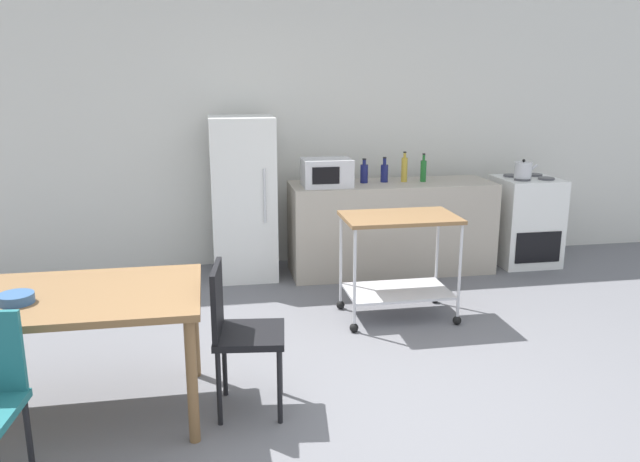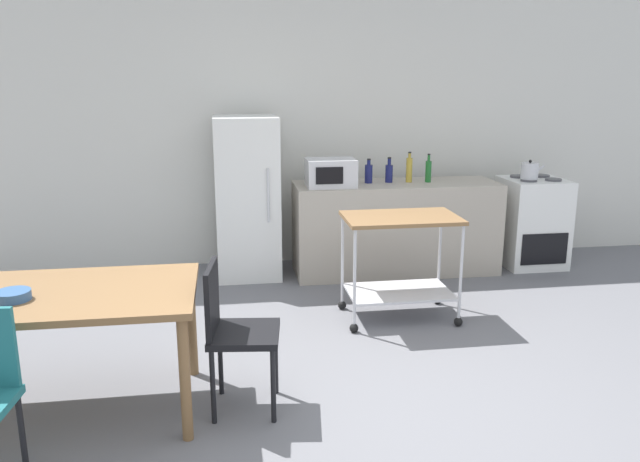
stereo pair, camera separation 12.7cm
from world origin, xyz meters
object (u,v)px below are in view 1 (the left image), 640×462
at_px(refrigerator, 243,198).
at_px(kitchen_cart, 399,249).
at_px(bottle_olive_oil, 423,170).
at_px(microwave, 327,173).
at_px(chair_black, 238,327).
at_px(bottle_wine, 364,173).
at_px(bottle_sparkling_water, 404,169).
at_px(fruit_bowl, 16,298).
at_px(kettle, 523,170).
at_px(dining_table, 65,308).
at_px(stove_oven, 525,221).
at_px(bottle_soy_sauce, 384,172).

distance_m(refrigerator, kitchen_cart, 1.76).
bearing_deg(bottle_olive_oil, microwave, -174.71).
xyz_separation_m(chair_black, bottle_wine, (1.37, 2.50, 0.48)).
height_order(bottle_sparkling_water, fruit_bowl, bottle_sparkling_water).
bearing_deg(kettle, microwave, -179.78).
height_order(dining_table, stove_oven, stove_oven).
distance_m(dining_table, bottle_soy_sauce, 3.51).
xyz_separation_m(stove_oven, kitchen_cart, (-1.75, -1.23, 0.12)).
bearing_deg(stove_oven, bottle_sparkling_water, 179.39).
relative_size(dining_table, bottle_soy_sauce, 6.10).
distance_m(microwave, bottle_wine, 0.42).
bearing_deg(bottle_soy_sauce, stove_oven, -1.08).
relative_size(bottle_wine, fruit_bowl, 1.27).
xyz_separation_m(microwave, bottle_wine, (0.40, 0.13, -0.03)).
relative_size(microwave, fruit_bowl, 2.47).
height_order(microwave, bottle_soy_sauce, microwave).
bearing_deg(kettle, chair_black, -141.31).
height_order(dining_table, microwave, microwave).
height_order(bottle_wine, fruit_bowl, bottle_wine).
distance_m(stove_oven, bottle_sparkling_water, 1.44).
relative_size(fruit_bowl, kettle, 0.78).
xyz_separation_m(chair_black, stove_oven, (3.09, 2.48, -0.07)).
xyz_separation_m(refrigerator, bottle_sparkling_water, (1.58, -0.07, 0.25)).
relative_size(dining_table, bottle_sparkling_water, 5.06).
bearing_deg(kitchen_cart, bottle_wine, 89.01).
xyz_separation_m(stove_oven, refrigerator, (-2.90, 0.08, 0.32)).
height_order(stove_oven, bottle_sparkling_water, bottle_sparkling_water).
bearing_deg(stove_oven, kettle, -140.33).
xyz_separation_m(bottle_soy_sauce, bottle_olive_oil, (0.38, -0.04, 0.02)).
bearing_deg(fruit_bowl, bottle_sparkling_water, 40.45).
height_order(kitchen_cart, microwave, microwave).
xyz_separation_m(stove_oven, microwave, (-2.12, -0.11, 0.58)).
distance_m(dining_table, chair_black, 0.97).
bearing_deg(fruit_bowl, microwave, 48.11).
xyz_separation_m(chair_black, bottle_soy_sauce, (1.57, 2.51, 0.48)).
height_order(refrigerator, microwave, refrigerator).
relative_size(refrigerator, bottle_sparkling_water, 5.23).
bearing_deg(bottle_wine, kitchen_cart, -90.99).
height_order(dining_table, bottle_olive_oil, bottle_olive_oil).
relative_size(chair_black, fruit_bowl, 4.78).
bearing_deg(kitchen_cart, chair_black, -137.18).
height_order(bottle_sparkling_water, kettle, bottle_sparkling_water).
height_order(microwave, fruit_bowl, microwave).
distance_m(kitchen_cart, microwave, 1.27).
bearing_deg(dining_table, fruit_bowl, -154.20).
distance_m(chair_black, refrigerator, 2.58).
distance_m(kitchen_cart, bottle_olive_oil, 1.43).
height_order(kitchen_cart, bottle_olive_oil, bottle_olive_oil).
height_order(refrigerator, kettle, refrigerator).
bearing_deg(dining_table, kitchen_cart, 26.70).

